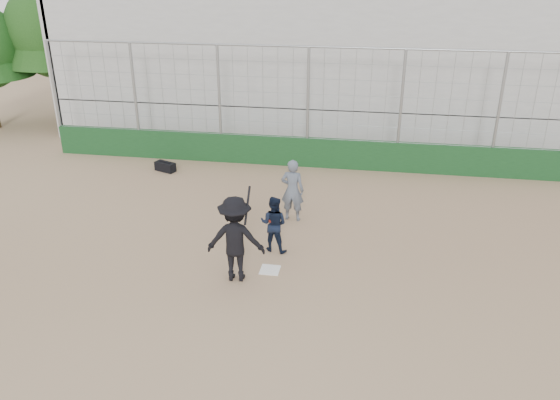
% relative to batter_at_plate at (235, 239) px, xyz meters
% --- Properties ---
extents(ground, '(90.00, 90.00, 0.00)m').
position_rel_batter_at_plate_xyz_m(ground, '(0.67, 0.44, -0.98)').
color(ground, brown).
rests_on(ground, ground).
extents(home_plate, '(0.44, 0.44, 0.02)m').
position_rel_batter_at_plate_xyz_m(home_plate, '(0.67, 0.44, -0.97)').
color(home_plate, white).
rests_on(home_plate, ground).
extents(backstop, '(18.10, 0.25, 4.04)m').
position_rel_batter_at_plate_xyz_m(backstop, '(0.67, 7.44, -0.02)').
color(backstop, '#113717').
rests_on(backstop, ground).
extents(bleachers, '(20.25, 6.70, 6.98)m').
position_rel_batter_at_plate_xyz_m(bleachers, '(0.67, 12.39, 1.94)').
color(bleachers, '#9D9D9D').
rests_on(bleachers, ground).
extents(tree_left, '(4.48, 4.48, 7.00)m').
position_rel_batter_at_plate_xyz_m(tree_left, '(-10.33, 11.44, 3.41)').
color(tree_left, '#392814').
rests_on(tree_left, ground).
extents(batter_at_plate, '(1.32, 0.85, 2.09)m').
position_rel_batter_at_plate_xyz_m(batter_at_plate, '(0.00, 0.00, 0.00)').
color(batter_at_plate, black).
rests_on(batter_at_plate, ground).
extents(catcher_crouched, '(0.80, 0.69, 0.99)m').
position_rel_batter_at_plate_xyz_m(catcher_crouched, '(0.59, 1.37, -0.49)').
color(catcher_crouched, black).
rests_on(catcher_crouched, ground).
extents(umpire, '(0.66, 0.47, 1.55)m').
position_rel_batter_at_plate_xyz_m(umpire, '(0.79, 3.18, -0.20)').
color(umpire, '#505865').
rests_on(umpire, ground).
extents(equipment_bag, '(0.78, 0.55, 0.34)m').
position_rel_batter_at_plate_xyz_m(equipment_bag, '(-3.95, 6.17, -0.83)').
color(equipment_bag, black).
rests_on(equipment_bag, ground).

